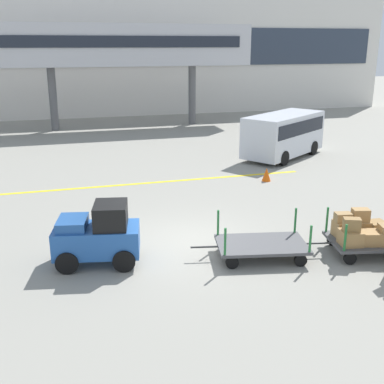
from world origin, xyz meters
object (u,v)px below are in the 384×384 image
Objects in this scene: baggage_cart_lead at (261,245)px; baggage_cart_middle at (368,233)px; safety_cone_near at (266,174)px; baggage_tug at (98,235)px; shuttle_van at (284,132)px.

baggage_cart_middle is at bearing -10.59° from baggage_cart_lead.
baggage_cart_lead reaches higher than safety_cone_near.
baggage_tug is 13.71m from shuttle_van.
safety_cone_near is at bearing 38.70° from baggage_tug.
baggage_cart_middle is at bearing -92.85° from safety_cone_near.
baggage_cart_middle reaches higher than safety_cone_near.
safety_cone_near is at bearing 64.44° from baggage_cart_lead.
baggage_cart_lead is 7.34m from safety_cone_near.
baggage_cart_middle is (2.81, -0.53, 0.22)m from baggage_cart_lead.
baggage_tug reaches higher than safety_cone_near.
shuttle_van is 9.16× the size of safety_cone_near.
baggage_tug reaches higher than baggage_cart_lead.
baggage_cart_middle is 7.16m from safety_cone_near.
baggage_cart_lead is at bearing -11.35° from baggage_tug.
shuttle_van is at bearing 55.49° from safety_cone_near.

